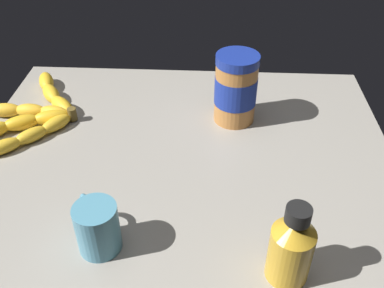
# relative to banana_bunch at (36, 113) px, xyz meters

# --- Properties ---
(ground_plane) EXTENTS (0.88, 0.76, 0.04)m
(ground_plane) POSITION_rel_banana_bunch_xyz_m (-0.34, 0.12, -0.04)
(ground_plane) COLOR gray
(banana_bunch) EXTENTS (0.21, 0.35, 0.04)m
(banana_bunch) POSITION_rel_banana_bunch_xyz_m (0.00, 0.00, 0.00)
(banana_bunch) COLOR gold
(banana_bunch) RESTS_ON ground_plane
(peanut_butter_jar) EXTENTS (0.09, 0.09, 0.16)m
(peanut_butter_jar) POSITION_rel_banana_bunch_xyz_m (-0.46, -0.03, 0.06)
(peanut_butter_jar) COLOR #B27238
(peanut_butter_jar) RESTS_ON ground_plane
(honey_bottle) EXTENTS (0.07, 0.07, 0.14)m
(honey_bottle) POSITION_rel_banana_bunch_xyz_m (-0.53, 0.40, 0.05)
(honey_bottle) COLOR gold
(honey_bottle) RESTS_ON ground_plane
(coffee_mug) EXTENTS (0.08, 0.10, 0.09)m
(coffee_mug) POSITION_rel_banana_bunch_xyz_m (-0.23, 0.36, 0.03)
(coffee_mug) COLOR teal
(coffee_mug) RESTS_ON ground_plane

